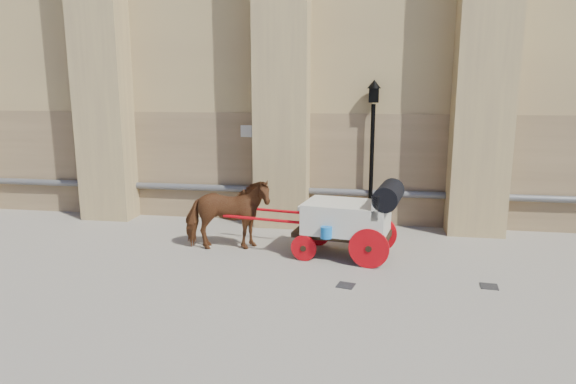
# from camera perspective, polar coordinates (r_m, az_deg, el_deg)

# --- Properties ---
(ground) EXTENTS (90.00, 90.00, 0.00)m
(ground) POSITION_cam_1_polar(r_m,az_deg,el_deg) (10.51, 1.36, -8.99)
(ground) COLOR gray
(ground) RESTS_ON ground
(horse) EXTENTS (2.11, 1.27, 1.66)m
(horse) POSITION_cam_1_polar(r_m,az_deg,el_deg) (11.81, -6.77, -2.51)
(horse) COLOR brown
(horse) RESTS_ON ground
(carriage) EXTENTS (4.05, 1.70, 1.72)m
(carriage) POSITION_cam_1_polar(r_m,az_deg,el_deg) (11.27, 7.18, -2.70)
(carriage) COLOR black
(carriage) RESTS_ON ground
(street_lamp) EXTENTS (0.36, 0.36, 3.87)m
(street_lamp) POSITION_cam_1_polar(r_m,az_deg,el_deg) (13.61, 9.32, 4.61)
(street_lamp) COLOR black
(street_lamp) RESTS_ON ground
(drain_grate_near) EXTENTS (0.38, 0.38, 0.01)m
(drain_grate_near) POSITION_cam_1_polar(r_m,az_deg,el_deg) (9.94, 6.44, -10.27)
(drain_grate_near) COLOR black
(drain_grate_near) RESTS_ON ground
(drain_grate_far) EXTENTS (0.35, 0.35, 0.01)m
(drain_grate_far) POSITION_cam_1_polar(r_m,az_deg,el_deg) (10.54, 21.45, -9.73)
(drain_grate_far) COLOR black
(drain_grate_far) RESTS_ON ground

